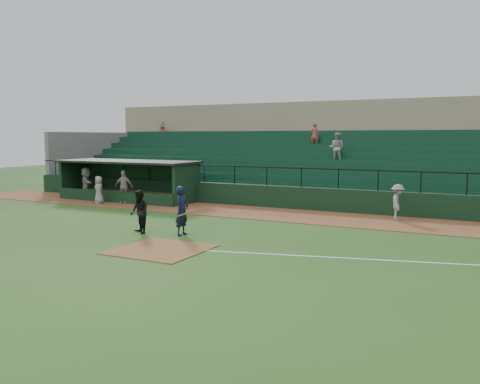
% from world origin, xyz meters
% --- Properties ---
extents(ground, '(90.00, 90.00, 0.00)m').
position_xyz_m(ground, '(0.00, 0.00, 0.00)').
color(ground, '#29511A').
rests_on(ground, ground).
extents(warning_track, '(40.00, 4.00, 0.03)m').
position_xyz_m(warning_track, '(0.00, 8.00, 0.01)').
color(warning_track, brown).
rests_on(warning_track, ground).
extents(home_plate_dirt, '(3.00, 3.00, 0.03)m').
position_xyz_m(home_plate_dirt, '(0.00, -1.00, 0.01)').
color(home_plate_dirt, brown).
rests_on(home_plate_dirt, ground).
extents(foul_line, '(17.49, 4.44, 0.01)m').
position_xyz_m(foul_line, '(8.00, 1.20, 0.01)').
color(foul_line, white).
rests_on(foul_line, ground).
extents(stadium_structure, '(38.00, 13.08, 6.40)m').
position_xyz_m(stadium_structure, '(-0.00, 16.46, 2.30)').
color(stadium_structure, black).
rests_on(stadium_structure, ground).
extents(dugout, '(8.90, 3.20, 2.42)m').
position_xyz_m(dugout, '(-9.75, 9.56, 1.33)').
color(dugout, black).
rests_on(dugout, ground).
extents(batter_at_plate, '(1.05, 0.74, 1.94)m').
position_xyz_m(batter_at_plate, '(-0.74, 1.45, 0.97)').
color(batter_at_plate, black).
rests_on(batter_at_plate, ground).
extents(umpire, '(1.06, 1.00, 1.74)m').
position_xyz_m(umpire, '(-2.48, 1.01, 0.87)').
color(umpire, black).
rests_on(umpire, ground).
extents(runner, '(0.79, 1.17, 1.68)m').
position_xyz_m(runner, '(6.21, 8.70, 0.87)').
color(runner, gray).
rests_on(runner, warning_track).
extents(dugout_player_a, '(1.19, 0.67, 1.91)m').
position_xyz_m(dugout_player_a, '(-8.98, 7.79, 0.98)').
color(dugout_player_a, '#A6A19C').
rests_on(dugout_player_a, warning_track).
extents(dugout_player_b, '(0.91, 0.88, 1.57)m').
position_xyz_m(dugout_player_b, '(-10.17, 7.04, 0.82)').
color(dugout_player_b, '#9B9591').
rests_on(dugout_player_b, warning_track).
extents(dugout_player_c, '(1.71, 1.66, 1.95)m').
position_xyz_m(dugout_player_c, '(-12.37, 8.33, 1.00)').
color(dugout_player_c, '#A9A49E').
rests_on(dugout_player_c, warning_track).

